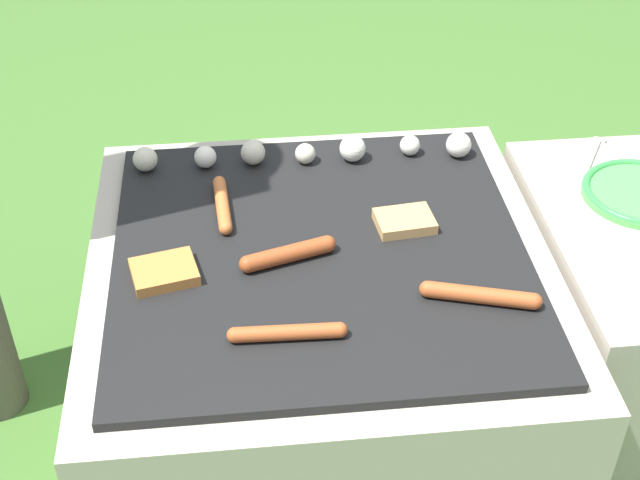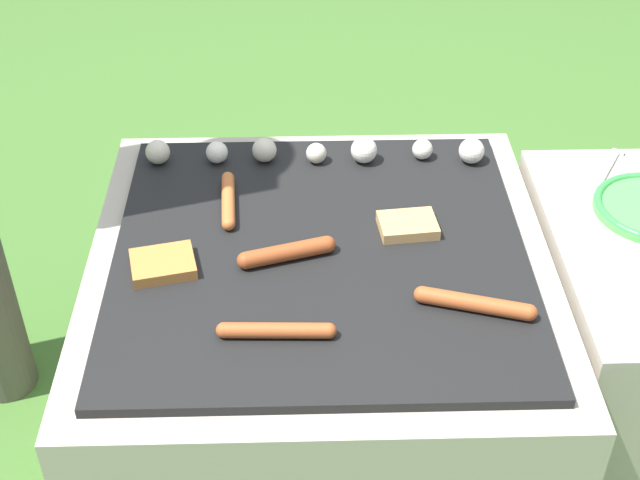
# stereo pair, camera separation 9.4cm
# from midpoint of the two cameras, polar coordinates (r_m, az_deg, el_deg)

# --- Properties ---
(ground_plane) EXTENTS (14.00, 14.00, 0.00)m
(ground_plane) POSITION_cam_midpoint_polar(r_m,az_deg,el_deg) (1.85, 1.48, -11.66)
(ground_plane) COLOR #3D6628
(grill) EXTENTS (0.80, 0.80, 0.45)m
(grill) POSITION_cam_midpoint_polar(r_m,az_deg,el_deg) (1.68, 1.61, -6.71)
(grill) COLOR #A89E8C
(grill) RESTS_ON ground_plane
(side_ledge) EXTENTS (0.39, 0.59, 0.45)m
(side_ledge) POSITION_cam_midpoint_polar(r_m,az_deg,el_deg) (1.82, 21.19, -5.60)
(side_ledge) COLOR #A89E8C
(side_ledge) RESTS_ON ground_plane
(sausage_front_right) EXTENTS (0.17, 0.07, 0.03)m
(sausage_front_right) POSITION_cam_midpoint_polar(r_m,az_deg,el_deg) (1.50, -0.35, -0.84)
(sausage_front_right) COLOR #93421E
(sausage_front_right) RESTS_ON grill
(sausage_back_left) EXTENTS (0.19, 0.07, 0.03)m
(sausage_back_left) POSITION_cam_midpoint_polar(r_m,az_deg,el_deg) (1.43, 11.74, -4.04)
(sausage_back_left) COLOR #A34C23
(sausage_back_left) RESTS_ON grill
(sausage_mid_right) EXTENTS (0.03, 0.17, 0.02)m
(sausage_mid_right) POSITION_cam_midpoint_polar(r_m,az_deg,el_deg) (1.63, -4.26, 2.52)
(sausage_mid_right) COLOR #B7602D
(sausage_mid_right) RESTS_ON grill
(sausage_front_center) EXTENTS (0.18, 0.03, 0.02)m
(sausage_front_center) POSITION_cam_midpoint_polar(r_m,az_deg,el_deg) (1.36, -0.84, -5.86)
(sausage_front_center) COLOR #A34C23
(sausage_front_center) RESTS_ON grill
(bread_slice_center) EXTENTS (0.12, 0.11, 0.02)m
(bread_slice_center) POSITION_cam_midpoint_polar(r_m,az_deg,el_deg) (1.50, -8.26, -1.58)
(bread_slice_center) COLOR #B27033
(bread_slice_center) RESTS_ON grill
(bread_slice_left) EXTENTS (0.11, 0.09, 0.02)m
(bread_slice_left) POSITION_cam_midpoint_polar(r_m,az_deg,el_deg) (1.58, 7.33, 0.90)
(bread_slice_left) COLOR tan
(bread_slice_left) RESTS_ON grill
(mushroom_row) EXTENTS (0.66, 0.06, 0.05)m
(mushroom_row) POSITION_cam_midpoint_polar(r_m,az_deg,el_deg) (1.74, 1.50, 5.69)
(mushroom_row) COLOR beige
(mushroom_row) RESTS_ON grill
(fork_utensil) EXTENTS (0.10, 0.16, 0.01)m
(fork_utensil) POSITION_cam_midpoint_polar(r_m,az_deg,el_deg) (1.83, 19.41, 4.27)
(fork_utensil) COLOR silver
(fork_utensil) RESTS_ON side_ledge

